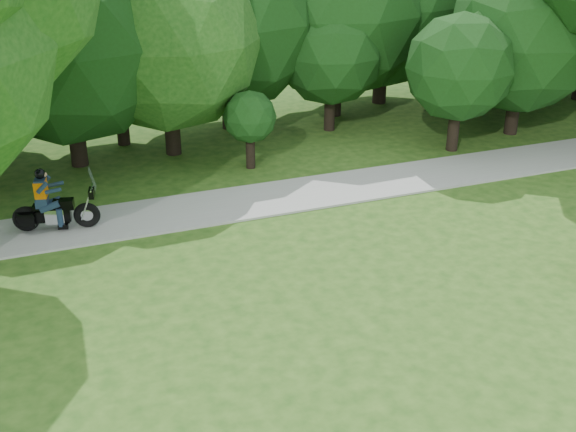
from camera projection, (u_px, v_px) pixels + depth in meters
ground at (524, 337)px, 13.73m from camera, size 100.00×100.00×0.00m
walkway at (345, 187)px, 20.51m from camera, size 60.00×2.20×0.06m
tree_line at (312, 21)px, 24.75m from camera, size 39.73×12.09×7.34m
touring_motorcycle at (50, 208)px, 17.68m from camera, size 2.11×0.94×1.62m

